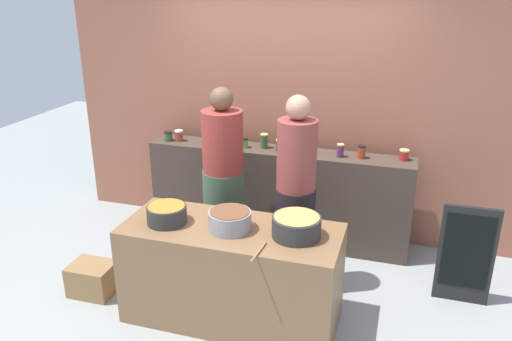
% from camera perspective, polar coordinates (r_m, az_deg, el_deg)
% --- Properties ---
extents(ground, '(12.00, 12.00, 0.00)m').
position_cam_1_polar(ground, '(4.60, -1.33, -13.83)').
color(ground, '#929895').
extents(storefront_wall, '(4.80, 0.12, 3.00)m').
position_cam_1_polar(storefront_wall, '(5.30, 3.56, 8.63)').
color(storefront_wall, '#9A5B44').
rests_on(storefront_wall, ground).
extents(display_shelf, '(2.70, 0.36, 1.00)m').
position_cam_1_polar(display_shelf, '(5.28, 2.41, -2.82)').
color(display_shelf, '#44352C').
rests_on(display_shelf, ground).
extents(prep_table, '(1.70, 0.70, 0.81)m').
position_cam_1_polar(prep_table, '(4.14, -2.71, -11.46)').
color(prep_table, brown).
rests_on(prep_table, ground).
extents(preserve_jar_0, '(0.09, 0.09, 0.10)m').
position_cam_1_polar(preserve_jar_0, '(5.46, -9.82, 3.82)').
color(preserve_jar_0, '#375A31').
rests_on(preserve_jar_0, display_shelf).
extents(preserve_jar_1, '(0.09, 0.09, 0.12)m').
position_cam_1_polar(preserve_jar_1, '(5.43, -8.65, 3.90)').
color(preserve_jar_1, brown).
rests_on(preserve_jar_1, display_shelf).
extents(preserve_jar_2, '(0.07, 0.07, 0.11)m').
position_cam_1_polar(preserve_jar_2, '(5.27, -2.36, 3.56)').
color(preserve_jar_2, olive).
rests_on(preserve_jar_2, display_shelf).
extents(preserve_jar_3, '(0.07, 0.07, 0.10)m').
position_cam_1_polar(preserve_jar_3, '(5.16, -1.30, 3.13)').
color(preserve_jar_3, '#5B9B30').
rests_on(preserve_jar_3, display_shelf).
extents(preserve_jar_4, '(0.08, 0.08, 0.15)m').
position_cam_1_polar(preserve_jar_4, '(5.13, 0.92, 3.34)').
color(preserve_jar_4, '#34522C').
rests_on(preserve_jar_4, display_shelf).
extents(preserve_jar_5, '(0.08, 0.08, 0.12)m').
position_cam_1_polar(preserve_jar_5, '(5.04, 2.71, 2.83)').
color(preserve_jar_5, '#3A4322').
rests_on(preserve_jar_5, display_shelf).
extents(preserve_jar_6, '(0.07, 0.07, 0.11)m').
position_cam_1_polar(preserve_jar_6, '(4.99, 4.13, 2.50)').
color(preserve_jar_6, '#EBA415').
rests_on(preserve_jar_6, display_shelf).
extents(preserve_jar_7, '(0.08, 0.08, 0.11)m').
position_cam_1_polar(preserve_jar_7, '(5.00, 5.95, 2.52)').
color(preserve_jar_7, '#2B4D32').
rests_on(preserve_jar_7, display_shelf).
extents(preserve_jar_8, '(0.07, 0.07, 0.13)m').
position_cam_1_polar(preserve_jar_8, '(4.94, 9.44, 2.24)').
color(preserve_jar_8, '#5B2657').
rests_on(preserve_jar_8, display_shelf).
extents(preserve_jar_9, '(0.08, 0.08, 0.13)m').
position_cam_1_polar(preserve_jar_9, '(4.95, 11.77, 2.07)').
color(preserve_jar_9, '#9B391D').
rests_on(preserve_jar_9, display_shelf).
extents(preserve_jar_10, '(0.09, 0.09, 0.10)m').
position_cam_1_polar(preserve_jar_10, '(4.99, 16.28, 1.70)').
color(preserve_jar_10, '#A92525').
rests_on(preserve_jar_10, display_shelf).
extents(cooking_pot_left, '(0.31, 0.31, 0.14)m').
position_cam_1_polar(cooking_pot_left, '(4.05, -9.98, -4.86)').
color(cooking_pot_left, '#2D2D2D').
rests_on(cooking_pot_left, prep_table).
extents(cooking_pot_center, '(0.33, 0.33, 0.16)m').
position_cam_1_polar(cooking_pot_center, '(3.88, -2.90, -5.63)').
color(cooking_pot_center, gray).
rests_on(cooking_pot_center, prep_table).
extents(cooking_pot_right, '(0.37, 0.37, 0.16)m').
position_cam_1_polar(cooking_pot_right, '(3.79, 4.55, -6.29)').
color(cooking_pot_right, '#2D2D2D').
rests_on(cooking_pot_right, prep_table).
extents(wooden_spoon, '(0.04, 0.29, 0.02)m').
position_cam_1_polar(wooden_spoon, '(3.60, 0.30, -9.13)').
color(wooden_spoon, '#9E703D').
rests_on(wooden_spoon, prep_table).
extents(cook_with_tongs, '(0.39, 0.39, 1.72)m').
position_cam_1_polar(cook_with_tongs, '(4.79, -3.65, -1.81)').
color(cook_with_tongs, '#405A44').
rests_on(cook_with_tongs, ground).
extents(cook_in_cap, '(0.34, 0.34, 1.76)m').
position_cam_1_polar(cook_in_cap, '(4.33, 4.43, -4.00)').
color(cook_in_cap, black).
rests_on(cook_in_cap, ground).
extents(bread_crate, '(0.38, 0.31, 0.28)m').
position_cam_1_polar(bread_crate, '(4.78, -17.84, -11.48)').
color(bread_crate, olive).
rests_on(bread_crate, ground).
extents(chalkboard_sign, '(0.45, 0.04, 0.89)m').
position_cam_1_polar(chalkboard_sign, '(4.65, 22.50, -8.74)').
color(chalkboard_sign, black).
rests_on(chalkboard_sign, ground).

